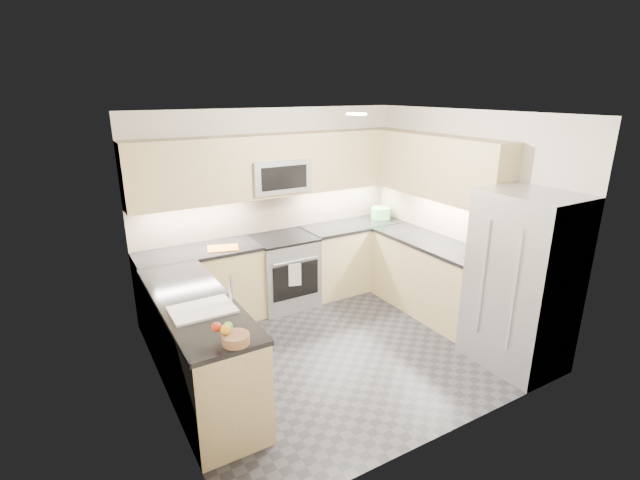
{
  "coord_description": "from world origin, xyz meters",
  "views": [
    {
      "loc": [
        -2.42,
        -3.79,
        2.72
      ],
      "look_at": [
        0.0,
        0.35,
        1.15
      ],
      "focal_mm": 26.0,
      "sensor_mm": 36.0,
      "label": 1
    }
  ],
  "objects": [
    {
      "name": "upper_cab_right",
      "position": [
        1.62,
        0.28,
        1.83
      ],
      "size": [
        0.35,
        1.95,
        0.75
      ],
      "primitive_type": "cube",
      "color": "tan",
      "rests_on": "wall_right"
    },
    {
      "name": "ceiling",
      "position": [
        0.0,
        0.0,
        2.5
      ],
      "size": [
        3.6,
        3.2,
        0.02
      ],
      "primitive_type": "cube",
      "color": "beige",
      "rests_on": "wall_back"
    },
    {
      "name": "faucet",
      "position": [
        -1.24,
        -0.25,
        1.08
      ],
      "size": [
        0.03,
        0.03,
        0.28
      ],
      "primitive_type": "cylinder",
      "color": "silver",
      "rests_on": "countertop_peninsula"
    },
    {
      "name": "gas_range",
      "position": [
        0.0,
        1.28,
        0.46
      ],
      "size": [
        0.76,
        0.65,
        0.91
      ],
      "primitive_type": "cube",
      "color": "gray",
      "rests_on": "floor"
    },
    {
      "name": "refrigerator",
      "position": [
        1.45,
        -1.15,
        0.9
      ],
      "size": [
        0.7,
        0.9,
        1.8
      ],
      "primitive_type": "cube",
      "color": "#A2A3AA",
      "rests_on": "floor"
    },
    {
      "name": "backsplash_right",
      "position": [
        1.8,
        0.45,
        1.2
      ],
      "size": [
        0.01,
        2.3,
        0.51
      ],
      "primitive_type": "cube",
      "color": "#C8AD90",
      "rests_on": "wall_right"
    },
    {
      "name": "sink_basin",
      "position": [
        -1.5,
        -0.25,
        0.88
      ],
      "size": [
        0.52,
        0.38,
        0.16
      ],
      "primitive_type": "cube",
      "color": "white",
      "rests_on": "base_cab_peninsula"
    },
    {
      "name": "range_cooktop",
      "position": [
        0.0,
        1.28,
        0.92
      ],
      "size": [
        0.76,
        0.65,
        0.03
      ],
      "primitive_type": "cube",
      "color": "black",
      "rests_on": "gas_range"
    },
    {
      "name": "wall_front",
      "position": [
        0.0,
        -1.6,
        1.25
      ],
      "size": [
        3.6,
        0.02,
        2.5
      ],
      "primitive_type": "cube",
      "color": "beige",
      "rests_on": "floor"
    },
    {
      "name": "oven_handle",
      "position": [
        0.0,
        0.93,
        0.72
      ],
      "size": [
        0.6,
        0.02,
        0.02
      ],
      "primitive_type": "cylinder",
      "rotation": [
        0.0,
        1.57,
        0.0
      ],
      "color": "#B2B5BA",
      "rests_on": "gas_range"
    },
    {
      "name": "countertop_right",
      "position": [
        1.5,
        0.15,
        0.92
      ],
      "size": [
        0.63,
        1.7,
        0.04
      ],
      "primitive_type": "cube",
      "color": "black",
      "rests_on": "base_cab_right"
    },
    {
      "name": "utensil_bowl",
      "position": [
        1.59,
        1.34,
        1.02
      ],
      "size": [
        0.34,
        0.34,
        0.16
      ],
      "primitive_type": "cylinder",
      "rotation": [
        0.0,
        0.0,
        0.28
      ],
      "color": "#51BD5C",
      "rests_on": "countertop_back_right"
    },
    {
      "name": "dish_towel_check",
      "position": [
        -0.03,
        0.91,
        0.55
      ],
      "size": [
        0.15,
        0.06,
        0.29
      ],
      "primitive_type": "cube",
      "rotation": [
        0.0,
        0.0,
        -0.31
      ],
      "color": "silver",
      "rests_on": "oven_handle"
    },
    {
      "name": "fruit_pear",
      "position": [
        -1.47,
        -0.82,
        1.05
      ],
      "size": [
        0.07,
        0.07,
        0.07
      ],
      "primitive_type": "sphere",
      "color": "#4DAC49",
      "rests_on": "fruit_basket"
    },
    {
      "name": "countertop_back_left",
      "position": [
        -1.09,
        1.3,
        0.92
      ],
      "size": [
        1.42,
        0.63,
        0.04
      ],
      "primitive_type": "cube",
      "color": "black",
      "rests_on": "base_cab_back_left"
    },
    {
      "name": "base_cab_back_left",
      "position": [
        -1.09,
        1.3,
        0.45
      ],
      "size": [
        1.42,
        0.6,
        0.9
      ],
      "primitive_type": "cube",
      "color": "tan",
      "rests_on": "floor"
    },
    {
      "name": "base_cab_right",
      "position": [
        1.5,
        0.15,
        0.45
      ],
      "size": [
        0.6,
        1.7,
        0.9
      ],
      "primitive_type": "cube",
      "color": "tan",
      "rests_on": "floor"
    },
    {
      "name": "wall_left",
      "position": [
        -1.8,
        0.0,
        1.25
      ],
      "size": [
        0.02,
        3.2,
        2.5
      ],
      "primitive_type": "cube",
      "color": "beige",
      "rests_on": "floor"
    },
    {
      "name": "upper_cab_back",
      "position": [
        0.0,
        1.43,
        1.83
      ],
      "size": [
        3.6,
        0.35,
        0.75
      ],
      "primitive_type": "cube",
      "color": "tan",
      "rests_on": "wall_back"
    },
    {
      "name": "microwave_door",
      "position": [
        0.0,
        1.2,
        1.7
      ],
      "size": [
        0.6,
        0.01,
        0.28
      ],
      "primitive_type": "cube",
      "color": "black",
      "rests_on": "microwave"
    },
    {
      "name": "fruit_orange",
      "position": [
        -1.5,
        -0.86,
        1.05
      ],
      "size": [
        0.08,
        0.08,
        0.08
      ],
      "primitive_type": "sphere",
      "color": "orange",
      "rests_on": "fruit_basket"
    },
    {
      "name": "microwave",
      "position": [
        0.0,
        1.4,
        1.7
      ],
      "size": [
        0.76,
        0.4,
        0.4
      ],
      "primitive_type": "cube",
      "color": "#95989C",
      "rests_on": "upper_cab_back"
    },
    {
      "name": "countertop_peninsula",
      "position": [
        -1.5,
        0.0,
        0.92
      ],
      "size": [
        0.63,
        2.0,
        0.04
      ],
      "primitive_type": "cube",
      "color": "black",
      "rests_on": "base_cab_peninsula"
    },
    {
      "name": "wall_right",
      "position": [
        1.8,
        0.0,
        1.25
      ],
      "size": [
        0.02,
        3.2,
        2.5
      ],
      "primitive_type": "cube",
      "color": "beige",
      "rests_on": "floor"
    },
    {
      "name": "countertop_back_right",
      "position": [
        1.09,
        1.3,
        0.92
      ],
      "size": [
        1.42,
        0.63,
        0.04
      ],
      "primitive_type": "cube",
      "color": "black",
      "rests_on": "base_cab_back_right"
    },
    {
      "name": "fruit_apple",
      "position": [
        -1.55,
        -0.79,
        1.05
      ],
      "size": [
        0.07,
        0.07,
        0.07
      ],
      "primitive_type": "sphere",
      "color": "red",
      "rests_on": "fruit_basket"
    },
    {
      "name": "wall_back",
      "position": [
        0.0,
        1.6,
        1.25
      ],
      "size": [
        3.6,
        0.02,
        2.5
      ],
      "primitive_type": "cube",
      "color": "beige",
      "rests_on": "floor"
    },
    {
      "name": "floor",
      "position": [
        0.0,
        0.0,
        0.0
      ],
      "size": [
        3.6,
        3.2,
        0.0
      ],
      "primitive_type": "cube",
      "color": "black",
      "rests_on": "ground"
    },
    {
      "name": "fridge_handle_right",
      "position": [
        1.08,
        -0.97,
        0.95
      ],
      "size": [
        0.02,
        0.02,
        1.2
      ],
      "primitive_type": "cylinder",
      "color": "#B2B5BA",
      "rests_on": "refrigerator"
    },
    {
      "name": "fridge_handle_left",
      "position": [
        1.08,
        -1.33,
        0.95
      ],
      "size": [
        0.02,
        0.02,
        1.2
      ],
      "primitive_type": "cylinder",
      "color": "#B2B5BA",
      "rests_on": "refrigerator"
    },
    {
      "name": "base_cab_back_right",
      "position": [
        1.09,
        1.3,
        0.45
      ],
      "size": [
        1.42,
        0.6,
        0.9
      ],
      "primitive_type": "cube",
      "color": "tan",
      "rests_on": "floor"
    },
    {
      "name": "backsplash_back",
      "position": [
        0.0,
        1.6,
        1.2
      ],
      "size": [
        3.6,
        0.01,
        0.51
      ],
      "primitive_type": "cube",
      "color": "#C8AD90",
      "rests_on": "wall_back"
    },
    {
      "name": "cutting_board",
      "position": [
        -0.82,
        1.2,
        0.95
      ],
      "size": [
        0.41,
        0.34,
        0.01
      ],
      "primitive_type": "cube",
      "rotation": [
        0.0,
        0.0,
        -0.29
      ],
      "color": "orange",
      "rests_on": "countertop_back_left"
    },
    {
      "name": "base_cab_peninsula",
      "position": [
        -1.5,
        0.0,
        0.45
      ],
      "size": [
        0.6,
        2.0,
        0.9
      ],
      "primitive_type": "cube",
      "color": "tan",
      "rests_on": "floor"
    },
    {
      "name": "oven_door_glass",
      "position": [
        0.0,
        0.95,
        0.45
      ],
      "size": [
        0.62,
        0.02,
        0.45
      ],
      "primitive_type": "cube",
      "color": "black",
      "rests_on": "gas_range"
    },
    {
      "name": "fruit_basket",
      "position": [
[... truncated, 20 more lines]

